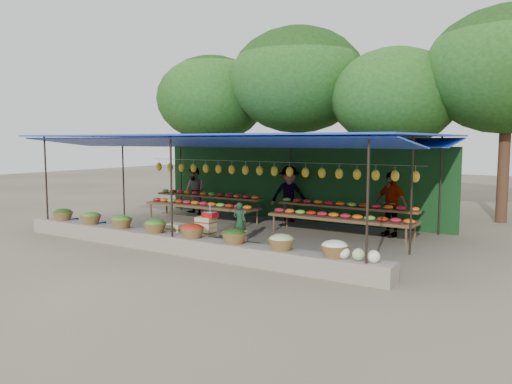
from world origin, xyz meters
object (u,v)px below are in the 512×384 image
Objects in this scene: crate_counter at (205,235)px; weighing_scale at (210,214)px; blue_crate_back at (68,223)px; blue_crate_front at (95,227)px; vendor_seated at (240,222)px.

weighing_scale is (0.17, -0.00, 0.55)m from crate_counter.
blue_crate_front is at bearing 3.49° from blue_crate_back.
crate_counter is at bearing 66.32° from vendor_seated.
vendor_seated is 1.93× the size of blue_crate_back.
vendor_seated is (0.32, 1.07, 0.21)m from crate_counter.
blue_crate_front is 0.95× the size of blue_crate_back.
blue_crate_back is at bearing 5.34° from vendor_seated.
crate_counter is at bearing -2.71° from blue_crate_front.
blue_crate_back is (-1.19, -0.06, 0.01)m from blue_crate_front.
weighing_scale is at bearing 2.25° from blue_crate_back.
weighing_scale is 1.13m from vendor_seated.
weighing_scale reaches higher than blue_crate_back.
vendor_seated is at bearing 73.42° from crate_counter.
blue_crate_back is at bearing -178.36° from crate_counter.
weighing_scale is 0.68× the size of blue_crate_back.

